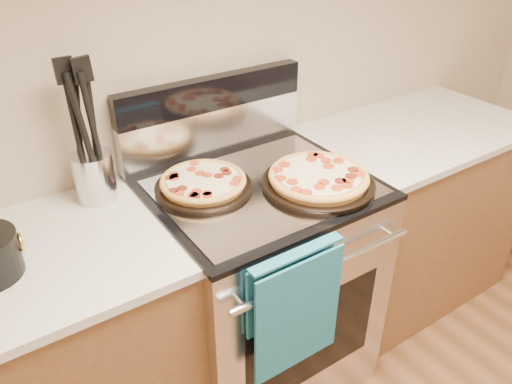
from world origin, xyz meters
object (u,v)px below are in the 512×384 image
range_body (258,286)px  utensil_crock (95,176)px  pepperoni_pizza_front (318,179)px  pepperoni_pizza_back (203,183)px

range_body → utensil_crock: size_ratio=5.41×
range_body → pepperoni_pizza_front: pepperoni_pizza_front is taller
pepperoni_pizza_back → pepperoni_pizza_front: size_ratio=0.85×
pepperoni_pizza_front → range_body: bearing=141.0°
range_body → utensil_crock: utensil_crock is taller
pepperoni_pizza_back → utensil_crock: bearing=151.4°
range_body → pepperoni_pizza_back: size_ratio=2.75×
pepperoni_pizza_back → range_body: bearing=-21.3°
pepperoni_pizza_front → utensil_crock: size_ratio=2.31×
pepperoni_pizza_back → pepperoni_pizza_front: pepperoni_pizza_front is taller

